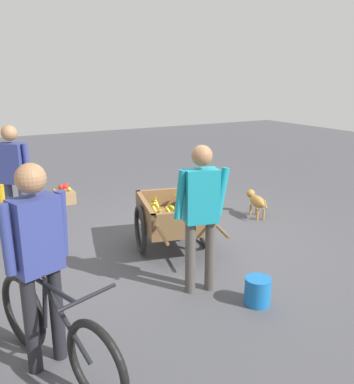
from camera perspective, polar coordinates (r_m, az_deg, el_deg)
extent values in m
plane|color=#47474C|center=(5.81, 0.34, -6.88)|extent=(24.00, 24.00, 0.00)
cube|color=brown|center=(5.45, -0.54, -3.94)|extent=(1.26, 1.04, 0.10)
cube|color=brown|center=(5.88, -1.81, -0.72)|extent=(0.25, 0.79, 0.24)
cube|color=brown|center=(4.92, 0.97, -4.05)|extent=(0.25, 0.79, 0.24)
cube|color=brown|center=(5.32, -4.41, -2.55)|extent=(1.08, 0.32, 0.24)
cube|color=brown|center=(5.49, 3.20, -1.93)|extent=(1.08, 0.32, 0.24)
torus|color=black|center=(5.39, -5.09, -5.13)|extent=(0.64, 0.21, 0.64)
torus|color=black|center=(5.60, 3.84, -4.31)|extent=(0.64, 0.21, 0.64)
cylinder|color=gray|center=(5.48, -0.54, -4.73)|extent=(0.25, 0.86, 0.04)
cylinder|color=brown|center=(4.57, -2.10, -5.92)|extent=(0.54, 0.17, 0.04)
cylinder|color=brown|center=(4.76, 5.94, -5.11)|extent=(0.54, 0.17, 0.04)
cylinder|color=gray|center=(5.96, -1.67, -4.50)|extent=(0.04, 0.04, 0.35)
ellipsoid|color=gold|center=(5.59, -2.85, -1.59)|extent=(0.18, 0.07, 0.13)
ellipsoid|color=gold|center=(5.59, -2.93, -1.48)|extent=(0.19, 0.09, 0.10)
ellipsoid|color=gold|center=(5.60, -3.02, -1.35)|extent=(0.18, 0.14, 0.05)
ellipsoid|color=gold|center=(5.60, -3.10, -1.23)|extent=(0.19, 0.10, 0.10)
ellipsoid|color=gold|center=(5.61, -3.19, -1.10)|extent=(0.18, 0.06, 0.15)
ellipsoid|color=gold|center=(5.64, 0.67, -1.85)|extent=(0.17, 0.14, 0.14)
ellipsoid|color=gold|center=(5.65, 0.57, -1.72)|extent=(0.19, 0.07, 0.08)
ellipsoid|color=gold|center=(5.66, 0.47, -1.59)|extent=(0.18, 0.13, 0.08)
ellipsoid|color=gold|center=(5.67, 0.37, -1.44)|extent=(0.16, 0.13, 0.15)
ellipsoid|color=gold|center=(5.27, 0.15, -2.67)|extent=(0.17, 0.11, 0.15)
ellipsoid|color=gold|center=(5.28, 0.02, -2.49)|extent=(0.19, 0.11, 0.05)
ellipsoid|color=gold|center=(5.30, -0.10, -2.33)|extent=(0.18, 0.06, 0.13)
ellipsoid|color=gold|center=(5.39, -3.23, -2.24)|extent=(0.18, 0.06, 0.13)
ellipsoid|color=gold|center=(5.40, -3.34, -2.08)|extent=(0.19, 0.10, 0.05)
ellipsoid|color=gold|center=(5.42, -3.45, -1.91)|extent=(0.18, 0.06, 0.15)
ellipsoid|color=gold|center=(5.16, 2.79, -3.91)|extent=(0.18, 0.08, 0.15)
ellipsoid|color=gold|center=(5.18, 2.65, -3.72)|extent=(0.19, 0.10, 0.05)
ellipsoid|color=gold|center=(5.20, 2.51, -3.54)|extent=(0.17, 0.09, 0.15)
ellipsoid|color=gold|center=(5.36, -1.15, -2.82)|extent=(0.18, 0.07, 0.12)
ellipsoid|color=gold|center=(5.36, -1.22, -2.71)|extent=(0.19, 0.11, 0.11)
ellipsoid|color=gold|center=(5.37, -1.32, -2.57)|extent=(0.18, 0.07, 0.04)
ellipsoid|color=gold|center=(5.37, -1.42, -2.43)|extent=(0.18, 0.13, 0.11)
ellipsoid|color=gold|center=(5.38, -1.50, -2.31)|extent=(0.18, 0.12, 0.13)
ellipsoid|color=gold|center=(5.70, 0.35, -0.87)|extent=(0.18, 0.09, 0.14)
ellipsoid|color=gold|center=(5.71, 0.26, -0.75)|extent=(0.19, 0.11, 0.10)
ellipsoid|color=gold|center=(5.72, 0.17, -0.63)|extent=(0.19, 0.11, 0.05)
ellipsoid|color=gold|center=(5.72, 0.08, -0.50)|extent=(0.19, 0.06, 0.10)
ellipsoid|color=gold|center=(5.73, 0.00, -0.39)|extent=(0.18, 0.07, 0.14)
ellipsoid|color=gold|center=(5.10, -2.41, -3.24)|extent=(0.17, 0.13, 0.15)
ellipsoid|color=gold|center=(5.12, -2.54, -3.05)|extent=(0.18, 0.06, 0.06)
ellipsoid|color=gold|center=(5.14, -2.66, -2.87)|extent=(0.18, 0.06, 0.14)
ellipsoid|color=gold|center=(5.12, 2.33, -3.56)|extent=(0.18, 0.06, 0.14)
ellipsoid|color=gold|center=(5.12, 2.23, -3.42)|extent=(0.18, 0.13, 0.10)
ellipsoid|color=gold|center=(5.13, 2.13, -3.28)|extent=(0.18, 0.05, 0.04)
ellipsoid|color=gold|center=(5.13, 2.03, -3.14)|extent=(0.19, 0.08, 0.11)
ellipsoid|color=gold|center=(5.14, 1.94, -3.01)|extent=(0.18, 0.05, 0.13)
ellipsoid|color=gold|center=(5.45, -0.48, -2.64)|extent=(0.18, 0.10, 0.15)
ellipsoid|color=gold|center=(5.46, -0.56, -2.51)|extent=(0.19, 0.06, 0.11)
ellipsoid|color=gold|center=(5.47, -0.66, -2.37)|extent=(0.19, 0.09, 0.04)
ellipsoid|color=gold|center=(5.47, -0.74, -2.25)|extent=(0.19, 0.06, 0.08)
ellipsoid|color=gold|center=(5.48, -0.83, -2.12)|extent=(0.18, 0.12, 0.13)
ellipsoid|color=gold|center=(5.80, 0.75, -1.45)|extent=(0.18, 0.13, 0.13)
ellipsoid|color=gold|center=(5.80, 0.67, -1.34)|extent=(0.18, 0.14, 0.10)
ellipsoid|color=gold|center=(5.81, 0.58, -1.22)|extent=(0.18, 0.11, 0.05)
ellipsoid|color=gold|center=(5.81, 0.49, -1.09)|extent=(0.19, 0.08, 0.11)
ellipsoid|color=gold|center=(5.82, 0.41, -0.98)|extent=(0.18, 0.05, 0.14)
cylinder|color=#4C4742|center=(4.40, 1.84, -9.05)|extent=(0.11, 0.11, 0.79)
cylinder|color=#4C4742|center=(4.46, 4.58, -8.72)|extent=(0.11, 0.11, 0.79)
cube|color=teal|center=(4.19, 3.36, -0.54)|extent=(0.28, 0.38, 0.56)
sphere|color=#9E704C|center=(4.10, 3.46, 5.03)|extent=(0.21, 0.21, 0.21)
cylinder|color=teal|center=(4.13, 0.47, -0.39)|extent=(0.08, 0.14, 0.51)
cylinder|color=teal|center=(4.26, 6.18, 0.04)|extent=(0.08, 0.17, 0.51)
torus|color=black|center=(3.12, -11.07, -22.36)|extent=(0.64, 0.27, 0.66)
torus|color=black|center=(3.84, -20.48, -15.15)|extent=(0.64, 0.27, 0.66)
cylinder|color=black|center=(3.26, -16.92, -12.59)|extent=(0.58, 0.23, 0.04)
cylinder|color=black|center=(3.43, -17.76, -14.45)|extent=(0.11, 0.07, 0.45)
cylinder|color=black|center=(3.24, -14.84, -17.25)|extent=(0.51, 0.21, 0.43)
ellipsoid|color=black|center=(3.33, -18.33, -10.35)|extent=(0.20, 0.08, 0.06)
cylinder|color=black|center=(2.87, -12.23, -14.01)|extent=(0.18, 0.44, 0.03)
cylinder|color=black|center=(3.58, -16.25, -15.72)|extent=(0.11, 0.11, 0.82)
cylinder|color=black|center=(3.49, -19.43, -16.89)|extent=(0.11, 0.11, 0.82)
cube|color=navy|center=(3.22, -18.86, -5.66)|extent=(0.30, 0.39, 0.58)
sphere|color=#9E704C|center=(3.10, -19.56, 1.79)|extent=(0.22, 0.22, 0.22)
cylinder|color=navy|center=(3.32, -15.61, -4.25)|extent=(0.08, 0.09, 0.52)
cylinder|color=navy|center=(3.12, -22.42, -6.15)|extent=(0.08, 0.09, 0.52)
ellipsoid|color=#AD7A38|center=(6.82, 11.04, -1.29)|extent=(0.47, 0.28, 0.18)
sphere|color=#AD7A38|center=(7.04, 10.13, -0.20)|extent=(0.14, 0.14, 0.14)
cylinder|color=#AD7A38|center=(6.57, 12.10, -1.65)|extent=(0.11, 0.05, 0.12)
cylinder|color=#AD7A38|center=(6.96, 10.10, -2.44)|extent=(0.04, 0.04, 0.18)
cylinder|color=#AD7A38|center=(7.01, 10.91, -2.36)|extent=(0.04, 0.04, 0.18)
cylinder|color=#AD7A38|center=(6.74, 11.02, -3.11)|extent=(0.04, 0.04, 0.18)
cylinder|color=#AD7A38|center=(6.78, 11.85, -3.03)|extent=(0.04, 0.04, 0.18)
cylinder|color=gold|center=(7.12, -22.90, -1.50)|extent=(0.18, 0.18, 0.55)
sphere|color=gold|center=(7.04, -23.18, 0.95)|extent=(0.16, 0.16, 0.16)
cylinder|color=gold|center=(7.21, -23.05, -0.86)|extent=(0.10, 0.07, 0.07)
cylinder|color=#1966B2|center=(4.37, 11.06, -13.27)|extent=(0.27, 0.27, 0.28)
cube|color=#99754C|center=(7.82, -15.27, -0.59)|extent=(0.44, 0.32, 0.22)
sphere|color=red|center=(7.94, -15.04, 0.87)|extent=(0.10, 0.10, 0.10)
sphere|color=#B23319|center=(7.92, -15.09, 0.76)|extent=(0.08, 0.08, 0.08)
sphere|color=#B23319|center=(7.66, -15.24, 0.22)|extent=(0.07, 0.07, 0.07)
sphere|color=red|center=(7.90, -15.18, 0.75)|extent=(0.09, 0.09, 0.09)
sphere|color=red|center=(7.88, -15.72, 0.70)|extent=(0.09, 0.09, 0.09)
sphere|color=#99BF33|center=(7.72, -14.66, 0.39)|extent=(0.07, 0.07, 0.07)
cylinder|color=#333851|center=(6.25, -20.29, -2.38)|extent=(0.11, 0.11, 0.79)
cylinder|color=#333851|center=(6.37, -21.97, -2.22)|extent=(0.11, 0.11, 0.79)
cube|color=navy|center=(6.15, -21.76, 3.70)|extent=(0.37, 0.39, 0.56)
sphere|color=#9E704C|center=(6.08, -22.16, 7.54)|extent=(0.21, 0.21, 0.21)
cylinder|color=navy|center=(6.02, -20.04, 3.91)|extent=(0.08, 0.09, 0.51)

